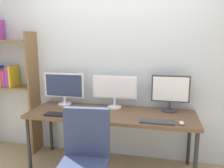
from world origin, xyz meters
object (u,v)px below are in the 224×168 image
object	(u,v)px
computer_mouse	(182,123)
desk	(111,117)
bookshelf	(4,73)
monitor_center	(115,89)
monitor_right	(170,91)
coffee_mug	(94,114)
keyboard_left	(61,115)
keyboard_right	(157,122)
monitor_left	(64,87)

from	to	relation	value
computer_mouse	desk	bearing A→B (deg)	164.33
bookshelf	monitor_center	xyz separation A→B (m)	(1.64, -0.02, -0.16)
monitor_right	coffee_mug	xyz separation A→B (m)	(-0.85, -0.45, -0.21)
bookshelf	monitor_right	size ratio (longest dim) A/B	4.13
keyboard_left	computer_mouse	world-z (taller)	computer_mouse
keyboard_left	bookshelf	bearing A→B (deg)	156.95
computer_mouse	monitor_center	bearing A→B (deg)	151.57
monitor_center	monitor_right	bearing A→B (deg)	-0.00
keyboard_right	bookshelf	bearing A→B (deg)	168.19
monitor_left	keyboard_left	distance (m)	0.52
monitor_left	monitor_center	bearing A→B (deg)	-0.00
monitor_right	desk	bearing A→B (deg)	-163.19
desk	computer_mouse	distance (m)	0.85
keyboard_right	monitor_right	bearing A→B (deg)	72.11
monitor_left	monitor_center	size ratio (longest dim) A/B	0.97
monitor_center	desk	bearing A→B (deg)	-90.00
monitor_center	computer_mouse	size ratio (longest dim) A/B	6.03
keyboard_left	monitor_left	bearing A→B (deg)	107.88
keyboard_right	coffee_mug	size ratio (longest dim) A/B	3.51
coffee_mug	bookshelf	bearing A→B (deg)	162.57
monitor_center	monitor_left	bearing A→B (deg)	180.00
monitor_right	coffee_mug	world-z (taller)	monitor_right
desk	keyboard_right	distance (m)	0.61
monitor_right	computer_mouse	bearing A→B (deg)	-75.84
desk	coffee_mug	bearing A→B (deg)	-121.66
desk	monitor_left	xyz separation A→B (m)	(-0.70, 0.21, 0.30)
monitor_left	computer_mouse	bearing A→B (deg)	-16.20
computer_mouse	coffee_mug	bearing A→B (deg)	-179.37
computer_mouse	coffee_mug	xyz separation A→B (m)	(-0.96, -0.01, 0.03)
monitor_right	keyboard_right	bearing A→B (deg)	-107.89
monitor_left	computer_mouse	size ratio (longest dim) A/B	5.83
desk	bookshelf	bearing A→B (deg)	172.02
bookshelf	monitor_center	bearing A→B (deg)	-0.62
desk	monitor_center	world-z (taller)	monitor_center
coffee_mug	desk	bearing A→B (deg)	58.34
desk	monitor_right	xyz separation A→B (m)	(0.70, 0.21, 0.31)
monitor_left	monitor_right	distance (m)	1.41
monitor_center	keyboard_right	world-z (taller)	monitor_center
desk	monitor_left	size ratio (longest dim) A/B	3.65
desk	computer_mouse	bearing A→B (deg)	-15.67
monitor_center	coffee_mug	xyz separation A→B (m)	(-0.15, -0.45, -0.20)
desk	bookshelf	xyz separation A→B (m)	(-1.64, 0.23, 0.46)
monitor_left	computer_mouse	xyz separation A→B (m)	(1.52, -0.44, -0.23)
bookshelf	monitor_left	distance (m)	0.95
bookshelf	keyboard_right	size ratio (longest dim) A/B	5.14
keyboard_left	coffee_mug	xyz separation A→B (m)	(0.41, -0.01, 0.04)
monitor_center	monitor_right	distance (m)	0.70
keyboard_right	computer_mouse	bearing A→B (deg)	0.39
monitor_left	keyboard_right	size ratio (longest dim) A/B	1.50
coffee_mug	monitor_left	bearing A→B (deg)	140.91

